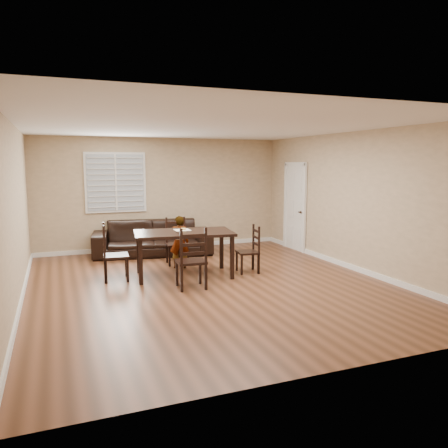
{
  "coord_description": "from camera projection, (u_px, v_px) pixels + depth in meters",
  "views": [
    {
      "loc": [
        -2.44,
        -6.97,
        2.08
      ],
      "look_at": [
        0.4,
        0.32,
        1.0
      ],
      "focal_mm": 35.0,
      "sensor_mm": 36.0,
      "label": 1
    }
  ],
  "objects": [
    {
      "name": "napkin",
      "position": [
        182.0,
        230.0,
        8.25
      ],
      "size": [
        0.29,
        0.29,
        0.0
      ],
      "primitive_type": "cube",
      "rotation": [
        0.0,
        0.0,
        0.01
      ],
      "color": "silver",
      "rests_on": "dining_table"
    },
    {
      "name": "chair_far",
      "position": [
        193.0,
        262.0,
        7.2
      ],
      "size": [
        0.5,
        0.47,
        1.05
      ],
      "rotation": [
        0.0,
        0.0,
        3.08
      ],
      "color": "black",
      "rests_on": "ground"
    },
    {
      "name": "chair_right",
      "position": [
        253.0,
        251.0,
        8.42
      ],
      "size": [
        0.43,
        0.46,
        0.91
      ],
      "rotation": [
        0.0,
        0.0,
        -1.7
      ],
      "color": "black",
      "rests_on": "ground"
    },
    {
      "name": "donut",
      "position": [
        183.0,
        229.0,
        8.25
      ],
      "size": [
        0.1,
        0.1,
        0.04
      ],
      "color": "gold",
      "rests_on": "napkin"
    },
    {
      "name": "ground",
      "position": [
        210.0,
        284.0,
        7.6
      ],
      "size": [
        7.0,
        7.0,
        0.0
      ],
      "primitive_type": "plane",
      "color": "brown",
      "rests_on": "ground"
    },
    {
      "name": "room",
      "position": [
        208.0,
        180.0,
        7.53
      ],
      "size": [
        6.04,
        7.04,
        2.72
      ],
      "color": "tan",
      "rests_on": "ground"
    },
    {
      "name": "chair_near",
      "position": [
        176.0,
        242.0,
        9.19
      ],
      "size": [
        0.47,
        0.45,
        0.97
      ],
      "rotation": [
        0.0,
        0.0,
        -0.1
      ],
      "color": "black",
      "rests_on": "ground"
    },
    {
      "name": "dining_table",
      "position": [
        184.0,
        236.0,
        8.07
      ],
      "size": [
        1.91,
        1.24,
        0.84
      ],
      "rotation": [
        0.0,
        0.0,
        -0.14
      ],
      "color": "black",
      "rests_on": "ground"
    },
    {
      "name": "child",
      "position": [
        179.0,
        242.0,
        8.72
      ],
      "size": [
        0.43,
        0.34,
        1.06
      ],
      "primitive_type": "imported",
      "rotation": [
        0.0,
        0.0,
        2.91
      ],
      "color": "gray",
      "rests_on": "ground"
    },
    {
      "name": "sofa",
      "position": [
        153.0,
        238.0,
        10.05
      ],
      "size": [
        2.8,
        1.44,
        0.78
      ],
      "primitive_type": "imported",
      "rotation": [
        0.0,
        0.0,
        -0.15
      ],
      "color": "black",
      "rests_on": "ground"
    },
    {
      "name": "chair_left",
      "position": [
        109.0,
        255.0,
        7.79
      ],
      "size": [
        0.47,
        0.5,
        1.03
      ],
      "rotation": [
        0.0,
        0.0,
        1.48
      ],
      "color": "black",
      "rests_on": "ground"
    }
  ]
}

